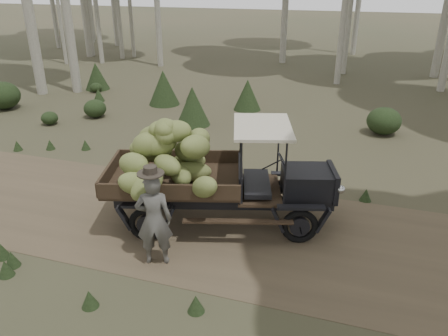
% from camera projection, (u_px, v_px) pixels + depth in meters
% --- Properties ---
extents(ground, '(120.00, 120.00, 0.00)m').
position_uv_depth(ground, '(162.00, 217.00, 9.27)').
color(ground, '#473D2B').
rests_on(ground, ground).
extents(dirt_track, '(70.00, 4.00, 0.01)m').
position_uv_depth(dirt_track, '(162.00, 217.00, 9.27)').
color(dirt_track, brown).
rests_on(dirt_track, ground).
extents(banana_truck, '(4.82, 2.99, 2.35)m').
position_uv_depth(banana_truck, '(195.00, 165.00, 8.52)').
color(banana_truck, black).
rests_on(banana_truck, ground).
extents(farmer, '(0.73, 0.60, 1.87)m').
position_uv_depth(farmer, '(154.00, 219.00, 7.49)').
color(farmer, '#514F4A').
rests_on(farmer, ground).
extents(undergrowth, '(21.23, 21.57, 1.35)m').
position_uv_depth(undergrowth, '(62.00, 191.00, 9.25)').
color(undergrowth, '#233319').
rests_on(undergrowth, ground).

